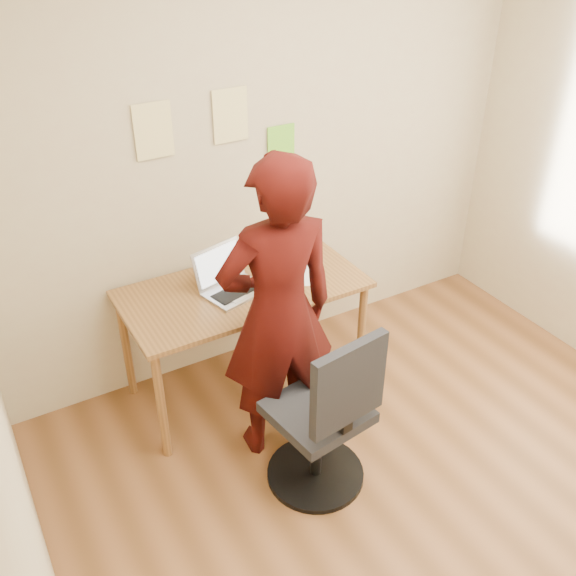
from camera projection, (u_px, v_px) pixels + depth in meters
room at (479, 292)px, 2.52m from camera, size 3.58×3.58×2.78m
desk at (243, 299)px, 3.75m from camera, size 1.40×0.70×0.74m
laptop at (229, 282)px, 3.65m from camera, size 0.40×0.37×0.24m
paper_sheet at (295, 275)px, 3.81m from camera, size 0.28×0.32×0.00m
phone at (285, 295)px, 3.62m from camera, size 0.11×0.13×0.01m
wall_note_left at (153, 131)px, 3.37m from camera, size 0.21×0.00×0.30m
wall_note_mid at (230, 115)px, 3.55m from camera, size 0.21×0.00×0.30m
wall_note_right at (281, 145)px, 3.81m from camera, size 0.18×0.00×0.24m
office_chair at (326, 424)px, 3.20m from camera, size 0.52×0.52×1.00m
person at (278, 314)px, 3.24m from camera, size 0.67×0.48×1.73m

